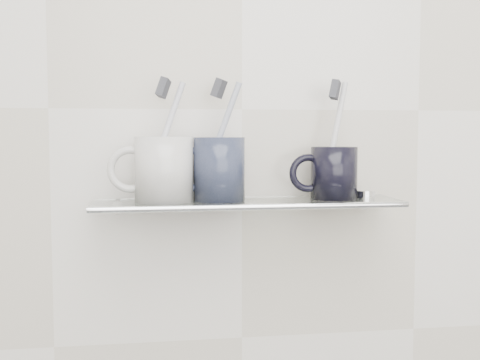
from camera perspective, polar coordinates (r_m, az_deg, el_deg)
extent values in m
plane|color=silver|center=(1.03, 0.19, 6.71)|extent=(2.50, 0.00, 2.50)
cube|color=silver|center=(0.98, 0.74, -2.19)|extent=(0.50, 0.12, 0.01)
cylinder|color=silver|center=(0.92, 1.31, -2.59)|extent=(0.50, 0.01, 0.01)
cylinder|color=silver|center=(1.02, -11.49, -2.66)|extent=(0.02, 0.03, 0.02)
cylinder|color=silver|center=(1.08, 11.41, -2.25)|extent=(0.02, 0.03, 0.02)
cylinder|color=silver|center=(0.97, -7.22, 1.02)|extent=(0.12, 0.12, 0.10)
torus|color=silver|center=(0.97, -10.33, 0.98)|extent=(0.07, 0.01, 0.07)
cylinder|color=silver|center=(0.96, -7.25, 3.93)|extent=(0.08, 0.03, 0.18)
cube|color=#37373E|center=(0.97, -7.29, 8.67)|extent=(0.03, 0.03, 0.04)
cylinder|color=#1B2035|center=(0.97, -1.99, 1.04)|extent=(0.09, 0.09, 0.10)
torus|color=#1B2035|center=(0.97, -4.79, 1.01)|extent=(0.07, 0.01, 0.07)
cylinder|color=#A5ADC8|center=(0.97, -2.00, 3.97)|extent=(0.08, 0.03, 0.18)
cube|color=#37373E|center=(0.97, -2.01, 8.68)|extent=(0.03, 0.03, 0.03)
cylinder|color=black|center=(1.01, 8.90, 0.67)|extent=(0.09, 0.09, 0.09)
torus|color=black|center=(1.00, 6.47, 0.65)|extent=(0.06, 0.01, 0.06)
cylinder|color=silver|center=(1.01, 8.94, 3.93)|extent=(0.05, 0.03, 0.19)
cube|color=#37373E|center=(1.01, 9.00, 8.46)|extent=(0.03, 0.03, 0.03)
cylinder|color=silver|center=(1.03, 11.83, -1.34)|extent=(0.03, 0.03, 0.01)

